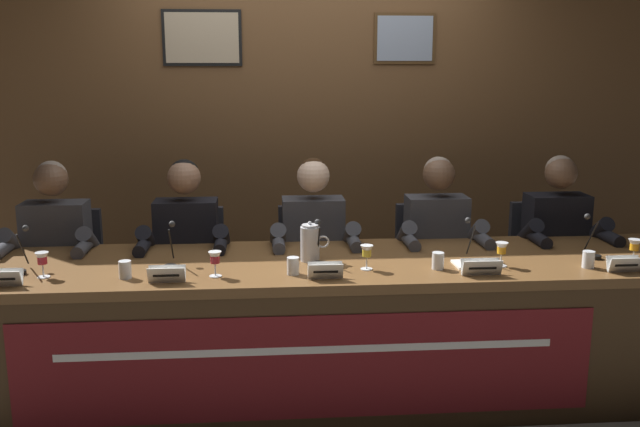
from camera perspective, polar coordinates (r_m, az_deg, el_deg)
name	(u,v)px	position (r m, az deg, el deg)	size (l,w,h in m)	color
ground_plane	(320,393)	(3.90, 0.00, -14.53)	(12.00, 12.00, 0.00)	gray
wall_back_panelled	(304,130)	(4.84, -1.29, 6.84)	(5.19, 0.14, 2.60)	brown
conference_table	(321,310)	(3.58, 0.11, -7.89)	(3.99, 0.87, 0.75)	brown
chair_far_left	(67,288)	(4.46, -20.05, -5.80)	(0.44, 0.44, 0.89)	black
panelist_far_left	(53,253)	(4.20, -21.02, -3.03)	(0.51, 0.48, 1.22)	black
nameplate_far_left	(4,278)	(3.51, -24.49, -4.83)	(0.16, 0.06, 0.08)	white
juice_glass_far_left	(42,260)	(3.57, -21.83, -3.57)	(0.06, 0.06, 0.12)	white
microphone_far_left	(22,257)	(3.70, -23.27, -3.33)	(0.06, 0.17, 0.22)	black
chair_left	(191,285)	(4.32, -10.53, -5.82)	(0.44, 0.44, 0.89)	black
panelist_left	(186,250)	(4.05, -10.96, -2.96)	(0.51, 0.48, 1.22)	black
nameplate_left	(167,274)	(3.33, -12.47, -4.90)	(0.17, 0.06, 0.08)	white
juice_glass_left	(215,259)	(3.37, -8.61, -3.73)	(0.06, 0.06, 0.12)	white
water_cup_left	(125,271)	(3.45, -15.69, -4.53)	(0.06, 0.06, 0.08)	silver
microphone_left	(171,252)	(3.58, -12.13, -3.11)	(0.06, 0.17, 0.22)	black
chair_center	(312,282)	(4.31, -0.66, -5.67)	(0.44, 0.44, 0.89)	black
panelist_center	(314,247)	(4.04, -0.48, -2.79)	(0.51, 0.48, 1.22)	black
nameplate_center	(325,271)	(3.31, 0.44, -4.72)	(0.17, 0.06, 0.08)	white
juice_glass_center	(367,253)	(3.45, 3.85, -3.22)	(0.06, 0.06, 0.12)	white
water_cup_center	(293,267)	(3.38, -2.22, -4.39)	(0.06, 0.06, 0.08)	silver
microphone_center	(319,250)	(3.54, -0.10, -3.00)	(0.06, 0.17, 0.22)	black
chair_right	(430,279)	(4.42, 8.98, -5.37)	(0.44, 0.44, 0.89)	black
panelist_right	(439,245)	(4.15, 9.74, -2.54)	(0.51, 0.48, 1.22)	black
nameplate_right	(481,267)	(3.45, 13.11, -4.31)	(0.19, 0.06, 0.08)	white
juice_glass_right	(502,250)	(3.62, 14.68, -2.90)	(0.06, 0.06, 0.12)	white
water_cup_right	(438,262)	(3.51, 9.65, -3.91)	(0.06, 0.06, 0.08)	silver
microphone_right	(472,248)	(3.67, 12.34, -2.76)	(0.06, 0.17, 0.22)	black
chair_far_right	(544,277)	(4.64, 17.91, -4.95)	(0.44, 0.44, 0.89)	black
panelist_far_right	(560,242)	(4.39, 19.12, -2.24)	(0.51, 0.48, 1.22)	black
nameplate_far_right	(625,264)	(3.73, 23.70, -3.83)	(0.17, 0.06, 0.08)	white
juice_glass_far_right	(634,247)	(3.91, 24.38, -2.48)	(0.06, 0.06, 0.12)	white
water_cup_far_right	(588,260)	(3.74, 21.15, -3.60)	(0.06, 0.06, 0.08)	silver
microphone_far_right	(593,243)	(3.95, 21.46, -2.27)	(0.06, 0.17, 0.22)	black
water_pitcher_central	(310,243)	(3.60, -0.81, -2.42)	(0.15, 0.10, 0.21)	silver
document_stack_right	(475,264)	(3.62, 12.58, -4.07)	(0.21, 0.16, 0.01)	white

